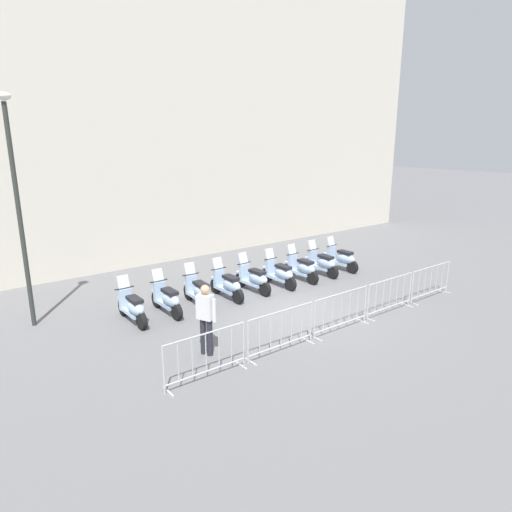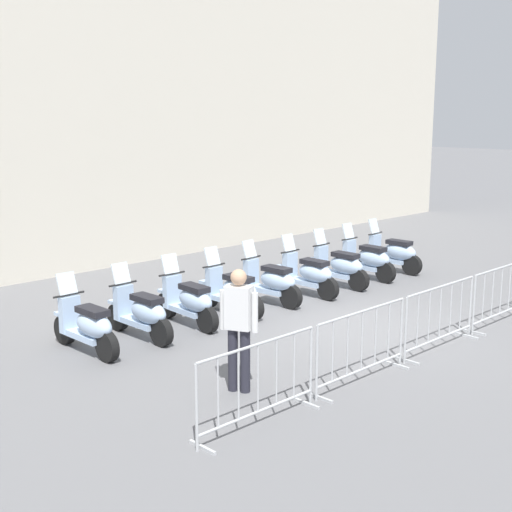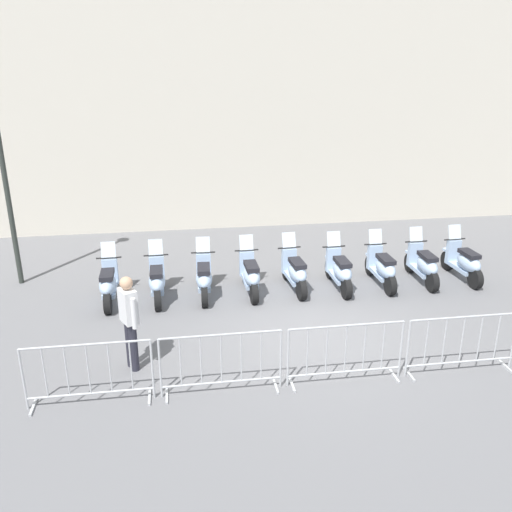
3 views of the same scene
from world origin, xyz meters
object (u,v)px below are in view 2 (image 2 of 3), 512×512
object	(u,v)px
motorcycle_8	(393,253)
barrier_segment_3	(501,295)
motorcycle_0	(87,326)
motorcycle_2	(189,302)
motorcycle_1	(141,313)
motorcycle_4	(270,282)
barrier_segment_0	(258,386)
barrier_segment_2	(440,318)
motorcycle_6	(339,267)
barrier_segment_1	(362,347)
officer_near_row_end	(239,323)
motorcycle_5	(308,274)
motorcycle_3	(232,291)
motorcycle_7	(367,260)

from	to	relation	value
motorcycle_8	barrier_segment_3	world-z (taller)	motorcycle_8
motorcycle_0	motorcycle_8	size ratio (longest dim) A/B	1.00
motorcycle_2	motorcycle_1	bearing A→B (deg)	-179.83
motorcycle_2	motorcycle_4	xyz separation A→B (m)	(2.11, 0.00, 0.00)
barrier_segment_0	barrier_segment_2	xyz separation A→B (m)	(4.13, -0.06, 0.00)
motorcycle_8	motorcycle_0	bearing A→B (deg)	179.56
motorcycle_6	motorcycle_8	bearing A→B (deg)	0.69
motorcycle_1	motorcycle_8	distance (m)	7.36
motorcycle_6	barrier_segment_1	xyz separation A→B (m)	(-4.22, -3.74, 0.07)
motorcycle_4	officer_near_row_end	size ratio (longest dim) A/B	1.00
motorcycle_0	motorcycle_5	size ratio (longest dim) A/B	1.00
motorcycle_2	barrier_segment_3	bearing A→B (deg)	-43.41
barrier_segment_2	motorcycle_0	bearing A→B (deg)	137.08
motorcycle_3	barrier_segment_2	bearing A→B (deg)	-75.51
motorcycle_8	officer_near_row_end	distance (m)	8.28
motorcycle_8	barrier_segment_0	world-z (taller)	motorcycle_8
motorcycle_0	motorcycle_4	size ratio (longest dim) A/B	1.00
motorcycle_7	motorcycle_5	bearing A→B (deg)	-179.13
motorcycle_6	barrier_segment_1	size ratio (longest dim) A/B	0.87
motorcycle_4	barrier_segment_3	distance (m)	4.38
motorcycle_1	barrier_segment_1	bearing A→B (deg)	-74.89
barrier_segment_1	barrier_segment_2	size ratio (longest dim) A/B	1.00
motorcycle_4	motorcycle_1	bearing A→B (deg)	-179.92
motorcycle_0	motorcycle_6	xyz separation A→B (m)	(6.31, -0.09, 0.00)
motorcycle_0	motorcycle_8	xyz separation A→B (m)	(8.41, -0.06, 0.00)
motorcycle_1	motorcycle_6	xyz separation A→B (m)	(5.26, -0.09, 0.00)
motorcycle_1	motorcycle_6	bearing A→B (deg)	-0.98
motorcycle_1	motorcycle_4	distance (m)	3.16
barrier_segment_2	motorcycle_6	bearing A→B (deg)	60.17
motorcycle_1	motorcycle_6	size ratio (longest dim) A/B	1.00
motorcycle_1	motorcycle_3	xyz separation A→B (m)	(2.10, -0.01, 0.00)
barrier_segment_0	motorcycle_4	bearing A→B (deg)	42.22
motorcycle_0	motorcycle_2	world-z (taller)	same
barrier_segment_2	motorcycle_4	bearing A→B (deg)	89.07
barrier_segment_0	barrier_segment_3	world-z (taller)	same
motorcycle_6	barrier_segment_1	distance (m)	5.64
barrier_segment_0	motorcycle_7	bearing A→B (deg)	26.94
motorcycle_2	barrier_segment_2	xyz separation A→B (m)	(2.05, -3.86, 0.07)
motorcycle_5	motorcycle_8	world-z (taller)	same
motorcycle_8	motorcycle_2	bearing A→B (deg)	179.38
motorcycle_7	officer_near_row_end	distance (m)	7.30
motorcycle_8	barrier_segment_2	size ratio (longest dim) A/B	0.87
motorcycle_3	motorcycle_5	world-z (taller)	same
motorcycle_2	barrier_segment_1	distance (m)	3.83
motorcycle_5	barrier_segment_1	xyz separation A→B (m)	(-3.17, -3.73, 0.07)
officer_near_row_end	motorcycle_1	bearing A→B (deg)	81.42
motorcycle_8	barrier_segment_0	bearing A→B (deg)	-156.03
motorcycle_3	barrier_segment_0	distance (m)	4.91
motorcycle_7	barrier_segment_0	distance (m)	8.23
motorcycle_4	motorcycle_5	xyz separation A→B (m)	(1.05, -0.10, 0.00)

